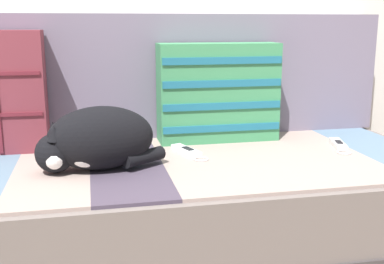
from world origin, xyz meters
name	(u,v)px	position (x,y,z in m)	size (l,w,h in m)	color
couch	(161,212)	(0.00, 0.13, 0.18)	(1.92, 0.85, 0.37)	#3D3838
sofa_backrest	(146,76)	(0.00, 0.48, 0.61)	(1.88, 0.14, 0.47)	slate
throw_pillow_striped	(218,92)	(0.25, 0.33, 0.55)	(0.45, 0.14, 0.36)	#3D8956
sleeping_cat	(95,141)	(-0.21, 0.04, 0.46)	(0.39, 0.21, 0.19)	black
game_remote_near	(338,145)	(0.64, 0.13, 0.38)	(0.09, 0.19, 0.02)	white
game_remote_far	(187,151)	(0.10, 0.16, 0.38)	(0.10, 0.19, 0.02)	white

